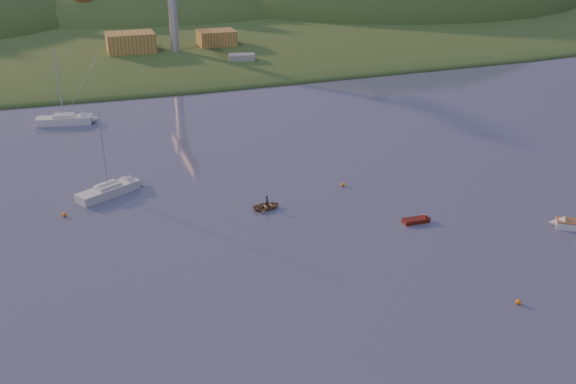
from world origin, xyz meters
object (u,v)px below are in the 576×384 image
object	(u,v)px
canoe	(267,206)
red_tender	(421,220)
sailboat_near	(108,190)
sailboat_far	(64,119)
fishing_boat	(576,222)

from	to	relation	value
canoe	red_tender	distance (m)	18.61
sailboat_near	sailboat_far	bearing A→B (deg)	68.29
fishing_boat	sailboat_far	xyz separation A→B (m)	(-54.49, 60.77, -0.01)
sailboat_near	red_tender	distance (m)	39.58
sailboat_near	sailboat_far	size ratio (longest dim) A/B	0.90
fishing_boat	sailboat_near	size ratio (longest dim) A/B	0.51
sailboat_near	canoe	world-z (taller)	sailboat_near
fishing_boat	red_tender	size ratio (longest dim) A/B	1.59
sailboat_far	red_tender	xyz separation A→B (m)	(38.65, -53.35, -0.55)
fishing_boat	sailboat_far	world-z (taller)	sailboat_far
sailboat_near	canoe	size ratio (longest dim) A/B	3.33
sailboat_far	red_tender	bearing A→B (deg)	-44.33
fishing_boat	red_tender	xyz separation A→B (m)	(-15.85, 7.41, -0.56)
fishing_boat	sailboat_near	bearing A→B (deg)	5.19
sailboat_near	red_tender	world-z (taller)	sailboat_near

